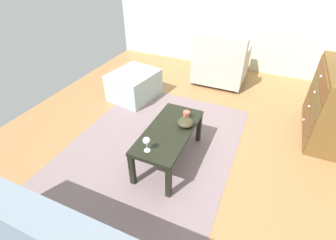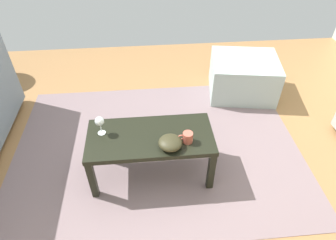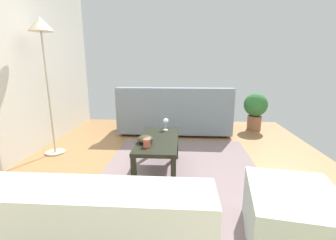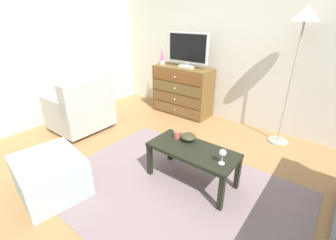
{
  "view_description": "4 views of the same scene",
  "coord_description": "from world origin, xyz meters",
  "px_view_note": "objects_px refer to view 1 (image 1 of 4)",
  "views": [
    {
      "loc": [
        2.12,
        0.89,
        2.02
      ],
      "look_at": [
        0.22,
        0.04,
        0.52
      ],
      "focal_mm": 26.42,
      "sensor_mm": 36.0,
      "label": 1
    },
    {
      "loc": [
        0.27,
        1.69,
        2.0
      ],
      "look_at": [
        0.12,
        0.02,
        0.53
      ],
      "focal_mm": 31.53,
      "sensor_mm": 36.0,
      "label": 2
    },
    {
      "loc": [
        -2.34,
        -0.22,
        1.29
      ],
      "look_at": [
        -0.06,
        -0.07,
        0.73
      ],
      "focal_mm": 25.4,
      "sensor_mm": 36.0,
      "label": 3
    },
    {
      "loc": [
        1.37,
        -1.78,
        1.74
      ],
      "look_at": [
        -0.0,
        -0.03,
        0.73
      ],
      "focal_mm": 24.69,
      "sensor_mm": 36.0,
      "label": 4
    }
  ],
  "objects_px": {
    "wine_glass": "(147,141)",
    "bowl_decorative": "(186,122)",
    "mug": "(186,115)",
    "dresser": "(334,104)",
    "ottoman": "(134,85)",
    "coffee_table": "(169,134)",
    "armchair": "(221,63)"
  },
  "relations": [
    {
      "from": "ottoman",
      "to": "wine_glass",
      "type": "bearing_deg",
      "value": 34.89
    },
    {
      "from": "wine_glass",
      "to": "bowl_decorative",
      "type": "xyz_separation_m",
      "value": [
        -0.51,
        0.19,
        -0.08
      ]
    },
    {
      "from": "wine_glass",
      "to": "mug",
      "type": "bearing_deg",
      "value": 166.83
    },
    {
      "from": "mug",
      "to": "ottoman",
      "type": "distance_m",
      "value": 1.43
    },
    {
      "from": "coffee_table",
      "to": "armchair",
      "type": "bearing_deg",
      "value": 179.41
    },
    {
      "from": "bowl_decorative",
      "to": "ottoman",
      "type": "height_order",
      "value": "bowl_decorative"
    },
    {
      "from": "dresser",
      "to": "armchair",
      "type": "distance_m",
      "value": 1.82
    },
    {
      "from": "bowl_decorative",
      "to": "ottoman",
      "type": "distance_m",
      "value": 1.53
    },
    {
      "from": "dresser",
      "to": "wine_glass",
      "type": "bearing_deg",
      "value": -45.88
    },
    {
      "from": "wine_glass",
      "to": "armchair",
      "type": "height_order",
      "value": "armchair"
    },
    {
      "from": "mug",
      "to": "bowl_decorative",
      "type": "bearing_deg",
      "value": 17.17
    },
    {
      "from": "mug",
      "to": "armchair",
      "type": "xyz_separation_m",
      "value": [
        -1.86,
        -0.07,
        -0.12
      ]
    },
    {
      "from": "dresser",
      "to": "mug",
      "type": "xyz_separation_m",
      "value": [
        0.99,
        -1.53,
        0.03
      ]
    },
    {
      "from": "bowl_decorative",
      "to": "armchair",
      "type": "height_order",
      "value": "armchair"
    },
    {
      "from": "coffee_table",
      "to": "bowl_decorative",
      "type": "xyz_separation_m",
      "value": [
        -0.14,
        0.13,
        0.1
      ]
    },
    {
      "from": "dresser",
      "to": "wine_glass",
      "type": "distance_m",
      "value": 2.34
    },
    {
      "from": "dresser",
      "to": "ottoman",
      "type": "bearing_deg",
      "value": -85.96
    },
    {
      "from": "dresser",
      "to": "ottoman",
      "type": "height_order",
      "value": "dresser"
    },
    {
      "from": "coffee_table",
      "to": "mug",
      "type": "distance_m",
      "value": 0.3
    },
    {
      "from": "bowl_decorative",
      "to": "ottoman",
      "type": "bearing_deg",
      "value": -127.83
    },
    {
      "from": "dresser",
      "to": "coffee_table",
      "type": "relative_size",
      "value": 1.13
    },
    {
      "from": "wine_glass",
      "to": "bowl_decorative",
      "type": "bearing_deg",
      "value": 159.61
    },
    {
      "from": "ottoman",
      "to": "mug",
      "type": "bearing_deg",
      "value": 55.36
    },
    {
      "from": "wine_glass",
      "to": "ottoman",
      "type": "height_order",
      "value": "wine_glass"
    },
    {
      "from": "coffee_table",
      "to": "armchair",
      "type": "height_order",
      "value": "armchair"
    },
    {
      "from": "dresser",
      "to": "bowl_decorative",
      "type": "bearing_deg",
      "value": -53.13
    },
    {
      "from": "dresser",
      "to": "coffee_table",
      "type": "bearing_deg",
      "value": -52.11
    },
    {
      "from": "coffee_table",
      "to": "mug",
      "type": "bearing_deg",
      "value": 161.91
    },
    {
      "from": "coffee_table",
      "to": "mug",
      "type": "xyz_separation_m",
      "value": [
        -0.27,
        0.09,
        0.1
      ]
    },
    {
      "from": "coffee_table",
      "to": "mug",
      "type": "relative_size",
      "value": 8.52
    },
    {
      "from": "dresser",
      "to": "ottoman",
      "type": "xyz_separation_m",
      "value": [
        0.19,
        -2.68,
        -0.23
      ]
    },
    {
      "from": "dresser",
      "to": "coffee_table",
      "type": "xyz_separation_m",
      "value": [
        1.26,
        -1.62,
        -0.07
      ]
    }
  ]
}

